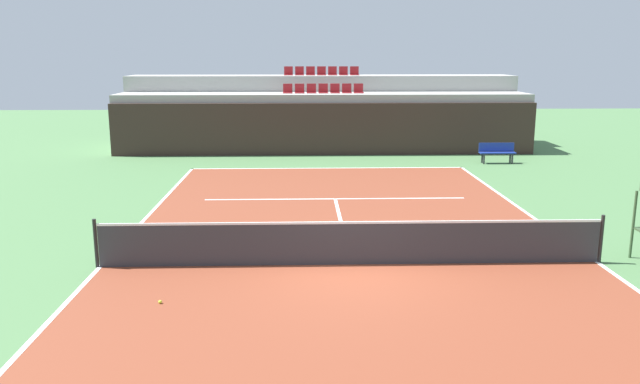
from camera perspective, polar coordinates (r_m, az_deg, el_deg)
The scene contains 15 objects.
ground_plane at distance 13.91m, azimuth 2.85°, elevation -6.58°, with size 80.00×80.00×0.00m, color #477042.
court_surface at distance 13.91m, azimuth 2.85°, elevation -6.56°, with size 11.00×24.00×0.01m, color brown.
baseline_far at distance 25.49m, azimuth 0.70°, elevation 2.17°, with size 11.00×0.10×0.00m, color white.
sideline_left at distance 14.53m, azimuth -19.25°, elevation -6.40°, with size 0.10×24.00×0.00m, color white.
sideline_right at distance 15.33m, azimuth 23.70°, elevation -5.79°, with size 0.10×24.00×0.00m, color white.
service_line_far at distance 20.06m, azimuth 1.38°, elevation -0.62°, with size 8.26×0.10×0.00m, color white.
centre_service_line at distance 16.96m, azimuth 1.98°, elevation -3.04°, with size 0.10×6.40×0.00m, color white.
back_wall at distance 28.80m, azimuth 0.40°, elevation 5.69°, with size 19.26×0.30×2.36m, color #33231E.
stands_tier_lower at distance 30.12m, azimuth 0.30°, elevation 6.33°, with size 19.26×2.40×2.72m, color #9E9E99.
stands_tier_upper at distance 32.47m, azimuth 0.14°, elevation 7.43°, with size 19.26×2.40×3.47m, color #9E9E99.
seating_row_lower at distance 30.10m, azimuth 0.29°, elevation 9.16°, with size 3.78×0.44×0.44m.
seating_row_upper at distance 32.46m, azimuth 0.14°, elevation 10.72°, with size 3.78×0.44×0.44m.
tennis_net at distance 13.76m, azimuth 2.87°, elevation -4.58°, with size 11.08×0.08×1.07m.
player_bench at distance 27.71m, azimuth 15.70°, elevation 3.57°, with size 1.50×0.40×0.85m.
tennis_ball_0 at distance 12.16m, azimuth -14.24°, elevation -9.59°, with size 0.07×0.07×0.07m, color #CCE033.
Camera 1 is at (-1.10, -13.12, 4.50)m, focal length 35.44 mm.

